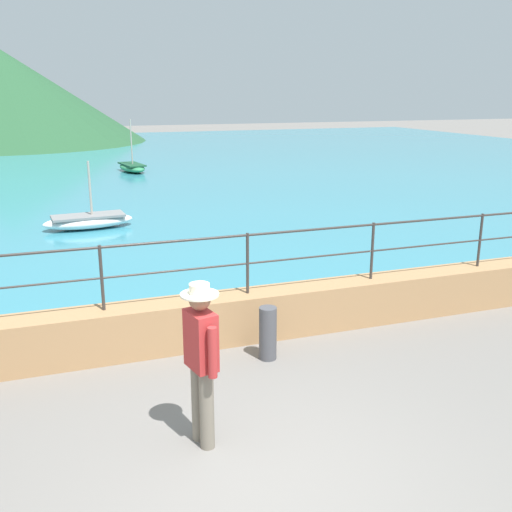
# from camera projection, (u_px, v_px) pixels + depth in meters

# --- Properties ---
(ground_plane) EXTENTS (120.00, 120.00, 0.00)m
(ground_plane) POSITION_uv_depth(u_px,v_px,m) (254.00, 482.00, 5.49)
(ground_plane) COLOR slate
(promenade_wall) EXTENTS (20.00, 0.56, 0.70)m
(promenade_wall) POSITION_uv_depth(u_px,v_px,m) (180.00, 324.00, 8.30)
(promenade_wall) COLOR tan
(promenade_wall) RESTS_ON ground
(railing) EXTENTS (18.44, 0.04, 0.90)m
(railing) POSITION_uv_depth(u_px,v_px,m) (177.00, 258.00, 8.03)
(railing) COLOR #383330
(railing) RESTS_ON promenade_wall
(lake_water) EXTENTS (64.00, 44.32, 0.06)m
(lake_water) POSITION_uv_depth(u_px,v_px,m) (81.00, 165.00, 28.92)
(lake_water) COLOR teal
(lake_water) RESTS_ON ground
(person_walking) EXTENTS (0.38, 0.56, 1.75)m
(person_walking) POSITION_uv_depth(u_px,v_px,m) (201.00, 357.00, 5.85)
(person_walking) COLOR slate
(person_walking) RESTS_ON ground
(bollard) EXTENTS (0.24, 0.24, 0.74)m
(bollard) POSITION_uv_depth(u_px,v_px,m) (268.00, 333.00, 7.94)
(bollard) COLOR #4C4C51
(bollard) RESTS_ON ground
(boat_0) EXTENTS (1.27, 2.42, 2.31)m
(boat_0) POSITION_uv_depth(u_px,v_px,m) (132.00, 167.00, 26.17)
(boat_0) COLOR #338C59
(boat_0) RESTS_ON lake_water
(boat_3) EXTENTS (2.37, 1.09, 1.76)m
(boat_3) POSITION_uv_depth(u_px,v_px,m) (89.00, 221.00, 15.36)
(boat_3) COLOR white
(boat_3) RESTS_ON lake_water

